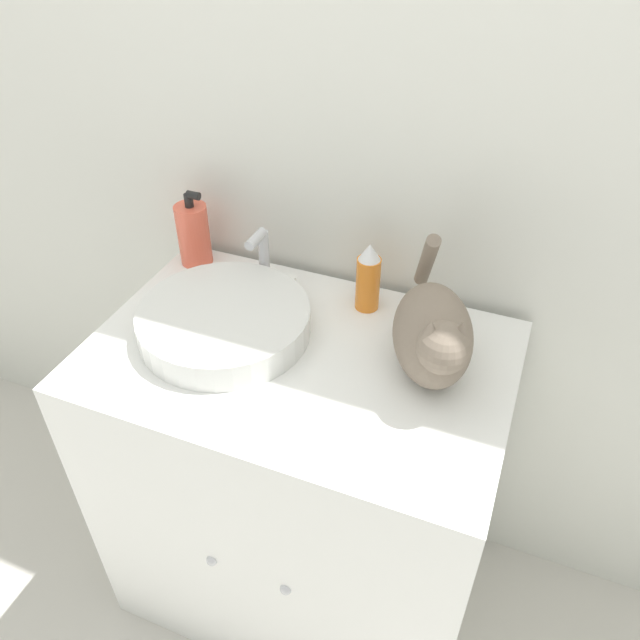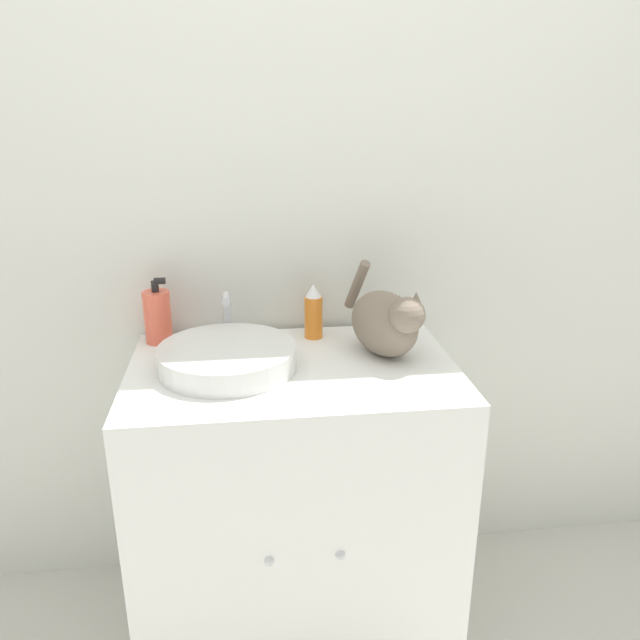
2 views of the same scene
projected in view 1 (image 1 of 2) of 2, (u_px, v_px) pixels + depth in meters
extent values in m
cube|color=silver|center=(360.00, 81.00, 1.19)|extent=(6.00, 0.05, 2.50)
cube|color=white|center=(302.00, 483.00, 1.48)|extent=(0.83, 0.55, 0.82)
sphere|color=silver|center=(211.00, 561.00, 1.28)|extent=(0.02, 0.02, 0.02)
sphere|color=silver|center=(285.00, 590.00, 1.23)|extent=(0.02, 0.02, 0.02)
cylinder|color=silver|center=(224.00, 321.00, 1.26)|extent=(0.35, 0.35, 0.06)
cylinder|color=silver|center=(264.00, 258.00, 1.37)|extent=(0.02, 0.02, 0.13)
cylinder|color=silver|center=(256.00, 239.00, 1.31)|extent=(0.02, 0.06, 0.02)
cylinder|color=white|center=(242.00, 272.00, 1.42)|extent=(0.03, 0.03, 0.03)
cylinder|color=white|center=(289.00, 283.00, 1.38)|extent=(0.03, 0.03, 0.03)
ellipsoid|color=#7A6B5B|center=(432.00, 335.00, 1.14)|extent=(0.22, 0.27, 0.17)
sphere|color=#7A6B5B|center=(443.00, 348.00, 1.03)|extent=(0.12, 0.12, 0.09)
cone|color=#7A6B5B|center=(431.00, 331.00, 1.01)|extent=(0.05, 0.05, 0.04)
cone|color=#7A6B5B|center=(462.00, 331.00, 1.01)|extent=(0.05, 0.05, 0.04)
cylinder|color=#7A6B5B|center=(427.00, 261.00, 1.20)|extent=(0.06, 0.11, 0.15)
cylinder|color=#EF6047|center=(194.00, 235.00, 1.44)|extent=(0.07, 0.07, 0.15)
cylinder|color=black|center=(189.00, 200.00, 1.38)|extent=(0.02, 0.02, 0.03)
cylinder|color=black|center=(193.00, 195.00, 1.37)|extent=(0.03, 0.02, 0.02)
cylinder|color=orange|center=(368.00, 284.00, 1.31)|extent=(0.05, 0.05, 0.12)
cone|color=white|center=(370.00, 252.00, 1.26)|extent=(0.05, 0.05, 0.04)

